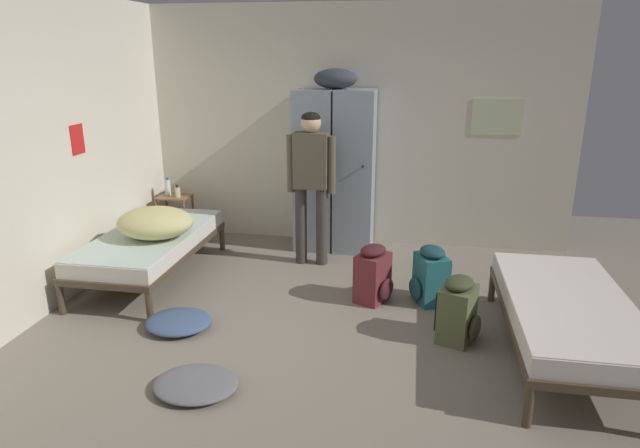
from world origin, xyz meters
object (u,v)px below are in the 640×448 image
(water_bottle, at_px, (168,187))
(clothes_pile_grey, at_px, (196,384))
(bed_right, at_px, (568,311))
(bed_left_rear, at_px, (151,243))
(shelf_unit, at_px, (175,214))
(backpack_olive, at_px, (459,311))
(bedding_heap, at_px, (155,223))
(person_traveler, at_px, (311,175))
(lotion_bottle, at_px, (178,192))
(clothes_pile_denim, at_px, (179,322))
(backpack_maroon, at_px, (373,275))
(backpack_teal, at_px, (430,276))
(locker_bank, at_px, (335,167))

(water_bottle, distance_m, clothes_pile_grey, 3.40)
(bed_right, bearing_deg, bed_left_rear, 166.81)
(shelf_unit, distance_m, backpack_olive, 3.80)
(bedding_heap, distance_m, water_bottle, 1.36)
(person_traveler, bearing_deg, bed_right, -34.96)
(lotion_bottle, xyz_separation_m, clothes_pile_grey, (1.38, -2.91, -0.59))
(water_bottle, bearing_deg, clothes_pile_denim, -64.23)
(backpack_maroon, relative_size, backpack_teal, 1.00)
(backpack_teal, relative_size, backpack_olive, 1.00)
(bed_left_rear, xyz_separation_m, lotion_bottle, (-0.18, 1.11, 0.26))
(water_bottle, height_order, clothes_pile_denim, water_bottle)
(water_bottle, bearing_deg, backpack_olive, -30.22)
(clothes_pile_grey, bearing_deg, shelf_unit, 116.09)
(clothes_pile_grey, bearing_deg, locker_bank, 80.54)
(backpack_teal, bearing_deg, bedding_heap, -179.82)
(locker_bank, xyz_separation_m, bed_left_rear, (-1.70, -1.26, -0.59))
(water_bottle, xyz_separation_m, backpack_teal, (3.13, -1.27, -0.41))
(bed_left_rear, distance_m, backpack_maroon, 2.30)
(bed_right, bearing_deg, backpack_maroon, 154.15)
(clothes_pile_grey, bearing_deg, lotion_bottle, 115.28)
(person_traveler, distance_m, backpack_olive, 2.22)
(bedding_heap, height_order, water_bottle, water_bottle)
(shelf_unit, relative_size, bed_left_rear, 0.30)
(bedding_heap, bearing_deg, lotion_bottle, 104.09)
(person_traveler, distance_m, clothes_pile_grey, 2.69)
(shelf_unit, distance_m, lotion_bottle, 0.30)
(clothes_pile_denim, bearing_deg, person_traveler, 63.62)
(bedding_heap, height_order, lotion_bottle, bedding_heap)
(lotion_bottle, relative_size, backpack_maroon, 0.28)
(lotion_bottle, height_order, clothes_pile_grey, lotion_bottle)
(lotion_bottle, bearing_deg, shelf_unit, 150.26)
(bed_left_rear, xyz_separation_m, bedding_heap, (0.13, -0.11, 0.26))
(shelf_unit, xyz_separation_m, backpack_olive, (3.27, -1.93, -0.09))
(lotion_bottle, relative_size, clothes_pile_denim, 0.27)
(shelf_unit, relative_size, bedding_heap, 0.76)
(bedding_heap, xyz_separation_m, clothes_pile_denim, (0.58, -0.87, -0.58))
(locker_bank, xyz_separation_m, backpack_olive, (1.31, -2.04, -0.71))
(bed_left_rear, distance_m, lotion_bottle, 1.15)
(person_traveler, distance_m, backpack_maroon, 1.35)
(backpack_teal, xyz_separation_m, clothes_pile_denim, (-2.10, -0.88, -0.20))
(shelf_unit, distance_m, water_bottle, 0.34)
(shelf_unit, xyz_separation_m, clothes_pile_denim, (0.96, -2.13, -0.29))
(bed_right, bearing_deg, bedding_heap, 167.95)
(water_bottle, bearing_deg, locker_bank, 2.46)
(bed_right, height_order, water_bottle, water_bottle)
(water_bottle, bearing_deg, lotion_bottle, -21.80)
(clothes_pile_denim, bearing_deg, shelf_unit, 114.22)
(shelf_unit, xyz_separation_m, bedding_heap, (0.38, -1.26, 0.29))
(person_traveler, distance_m, backpack_teal, 1.67)
(lotion_bottle, xyz_separation_m, clothes_pile_denim, (0.89, -2.09, -0.58))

